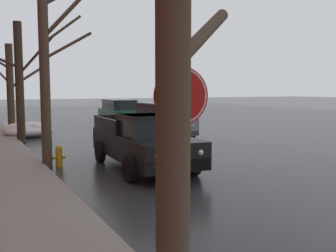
{
  "coord_description": "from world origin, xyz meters",
  "views": [
    {
      "loc": [
        -6.99,
        -2.45,
        2.5
      ],
      "look_at": [
        -0.86,
        9.15,
        1.23
      ],
      "focal_mm": 40.43,
      "sensor_mm": 36.0,
      "label": 1
    }
  ],
  "objects": [
    {
      "name": "fire_hydrant",
      "position": [
        -4.47,
        9.88,
        0.36
      ],
      "size": [
        0.42,
        0.22,
        0.71
      ],
      "color": "gold",
      "rests_on": "ground"
    },
    {
      "name": "bare_tree_mid_block",
      "position": [
        -4.83,
        16.59,
        2.97
      ],
      "size": [
        3.31,
        2.95,
        5.63
      ],
      "color": "#382B1E",
      "rests_on": "ground"
    },
    {
      "name": "snow_bank_along_right_kerb",
      "position": [
        -4.16,
        18.37,
        0.32
      ],
      "size": [
        2.48,
        1.47,
        0.76
      ],
      "color": "white",
      "rests_on": "ground"
    },
    {
      "name": "suv_grey_parked_kerbside_close",
      "position": [
        1.73,
        14.75,
        0.99
      ],
      "size": [
        2.15,
        4.56,
        1.82
      ],
      "color": "slate",
      "rests_on": "ground"
    },
    {
      "name": "bare_tree_far_down_block",
      "position": [
        -4.82,
        20.96,
        2.66
      ],
      "size": [
        3.51,
        1.83,
        5.08
      ],
      "color": "#423323",
      "rests_on": "ground"
    },
    {
      "name": "pickup_truck_black_approaching_near_lane",
      "position": [
        -2.16,
        8.33,
        0.88
      ],
      "size": [
        2.36,
        5.43,
        1.76
      ],
      "color": "black",
      "rests_on": "ground"
    },
    {
      "name": "snow_bank_mid_block_left",
      "position": [
        -4.19,
        18.88,
        0.26
      ],
      "size": [
        2.08,
        1.48,
        0.52
      ],
      "color": "white",
      "rests_on": "ground"
    },
    {
      "name": "suv_green_parked_kerbside_mid",
      "position": [
        2.24,
        22.3,
        0.99
      ],
      "size": [
        2.35,
        4.78,
        1.82
      ],
      "color": "#1E5633",
      "rests_on": "ground"
    },
    {
      "name": "bare_tree_at_the_corner",
      "position": [
        -4.79,
        1.54,
        3.02
      ],
      "size": [
        2.49,
        3.49,
        5.92
      ],
      "color": "#4C3D2D",
      "rests_on": "ground"
    },
    {
      "name": "bare_tree_second_along_sidewalk",
      "position": [
        -4.75,
        9.92,
        3.67
      ],
      "size": [
        1.77,
        0.62,
        7.02
      ],
      "color": "#4C3D2D",
      "rests_on": "ground"
    },
    {
      "name": "snow_bank_near_corner_left",
      "position": [
        -4.34,
        18.54,
        0.4
      ],
      "size": [
        2.52,
        1.04,
        0.81
      ],
      "color": "white",
      "rests_on": "ground"
    },
    {
      "name": "stop_sign_at_corner",
      "position": [
        -4.56,
        1.79,
        2.17
      ],
      "size": [
        0.76,
        0.11,
        2.79
      ],
      "color": "slate",
      "rests_on": "ground"
    }
  ]
}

